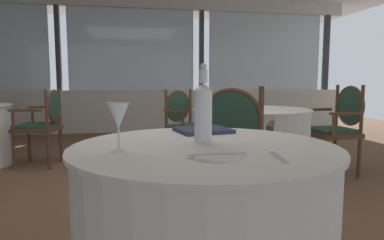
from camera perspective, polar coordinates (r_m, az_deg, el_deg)
ground_plane at (r=3.26m, az=-9.52°, el=-11.59°), size 13.20×13.20×0.00m
window_wall_far at (r=6.92m, az=-10.02°, el=7.00°), size 9.06×0.14×2.72m
foreground_table at (r=1.54m, az=2.04°, el=-17.87°), size 1.13×1.13×0.74m
side_plate at (r=1.19m, az=4.18°, el=-6.12°), size 0.17×0.17×0.01m
butter_knife at (r=1.19m, az=4.18°, el=-5.87°), size 0.21×0.03×0.00m
dinner_fork at (r=1.23m, az=14.49°, el=-6.11°), size 0.04×0.18×0.00m
water_bottle at (r=1.48m, az=1.92°, el=1.59°), size 0.08×0.08×0.35m
wine_glass at (r=1.30m, az=-12.44°, el=0.59°), size 0.09×0.09×0.19m
menu_book at (r=1.79m, az=1.89°, el=-1.74°), size 0.31×0.28×0.02m
dining_chair_0_1 at (r=4.39m, az=-23.86°, el=-0.04°), size 0.53×0.58×0.93m
background_table_1 at (r=3.49m, az=9.97°, el=-4.16°), size 1.18×1.18×0.74m
dining_chair_1_0 at (r=3.97m, az=23.72°, el=-0.35°), size 0.49×0.55×0.98m
dining_chair_1_1 at (r=4.15m, az=-1.25°, el=-0.05°), size 0.65×0.64×0.92m
dining_chair_1_2 at (r=2.46m, az=7.13°, el=-3.70°), size 0.64×0.62×0.98m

